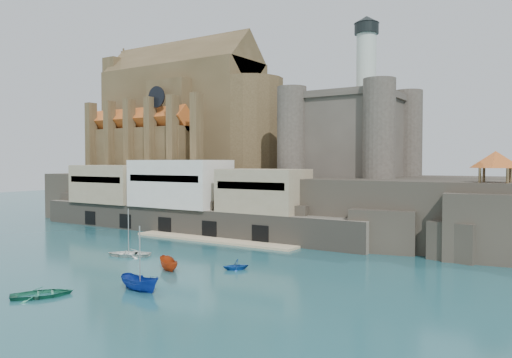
{
  "coord_description": "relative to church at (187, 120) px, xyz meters",
  "views": [
    {
      "loc": [
        51.24,
        -44.97,
        12.72
      ],
      "look_at": [
        1.06,
        32.0,
        9.51
      ],
      "focal_mm": 35.0,
      "sensor_mm": 36.0,
      "label": 1
    }
  ],
  "objects": [
    {
      "name": "ground",
      "position": [
        24.13,
        -41.85,
        -22.13
      ],
      "size": [
        300.0,
        300.0,
        0.0
      ],
      "primitive_type": "plane",
      "color": "#18474F",
      "rests_on": "ground"
    },
    {
      "name": "promontory",
      "position": [
        23.94,
        -2.48,
        -17.2
      ],
      "size": [
        100.0,
        36.0,
        10.0
      ],
      "color": "#29241F",
      "rests_on": "ground"
    },
    {
      "name": "quay",
      "position": [
        13.94,
        -18.78,
        -16.06
      ],
      "size": [
        70.0,
        12.0,
        13.05
      ],
      "color": "#6B6355",
      "rests_on": "ground"
    },
    {
      "name": "church",
      "position": [
        0.0,
        0.0,
        0.0
      ],
      "size": [
        47.0,
        25.93,
        30.51
      ],
      "color": "#4F3E24",
      "rests_on": "promontory"
    },
    {
      "name": "castle_keep",
      "position": [
        40.21,
        -0.78,
        -3.81
      ],
      "size": [
        21.2,
        21.2,
        29.3
      ],
      "color": "#453E36",
      "rests_on": "promontory"
    },
    {
      "name": "rock_outcrop",
      "position": [
        66.13,
        -16.01,
        -18.11
      ],
      "size": [
        14.5,
        10.5,
        8.7
      ],
      "color": "#29241F",
      "rests_on": "ground"
    },
    {
      "name": "pavilion",
      "position": [
        66.13,
        -15.85,
        -9.4
      ],
      "size": [
        6.4,
        6.4,
        5.4
      ],
      "color": "#4F3E24",
      "rests_on": "rock_outcrop"
    },
    {
      "name": "boat_2",
      "position": [
        39.18,
        -52.25,
        -22.13
      ],
      "size": [
        2.12,
        2.08,
        5.1
      ],
      "primitive_type": "imported",
      "rotation": [
        0.0,
        0.0,
        1.49
      ],
      "color": "navy",
      "rests_on": "ground"
    },
    {
      "name": "boat_3",
      "position": [
        33.06,
        -58.84,
        -22.13
      ],
      "size": [
        3.95,
        3.12,
        5.55
      ],
      "primitive_type": "imported",
      "rotation": [
        0.0,
        0.0,
        2.57
      ],
      "color": "#268061",
      "rests_on": "ground"
    },
    {
      "name": "boat_5",
      "position": [
        34.83,
        -43.61,
        -22.13
      ],
      "size": [
        2.37,
        2.36,
        4.48
      ],
      "primitive_type": "imported",
      "rotation": [
        0.0,
        0.0,
        4.13
      ],
      "color": "#B33E12",
      "rests_on": "ground"
    },
    {
      "name": "boat_6",
      "position": [
        24.49,
        -40.25,
        -22.13
      ],
      "size": [
        2.94,
        4.34,
        5.91
      ],
      "primitive_type": "imported",
      "rotation": [
        0.0,
        0.0,
        5.16
      ],
      "color": "white",
      "rests_on": "ground"
    },
    {
      "name": "boat_7",
      "position": [
        41.56,
        -39.31,
        -22.13
      ],
      "size": [
        3.02,
        2.93,
        3.03
      ],
      "primitive_type": "imported",
      "rotation": [
        0.0,
        0.0,
        5.57
      ],
      "color": "#13469F",
      "rests_on": "ground"
    }
  ]
}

